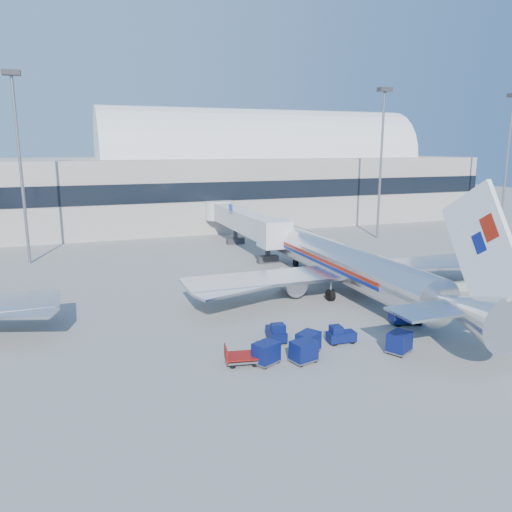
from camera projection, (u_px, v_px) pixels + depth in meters
name	position (u px, v px, depth m)	size (l,w,h in m)	color
ground	(271.00, 322.00, 40.74)	(260.00, 260.00, 0.00)	gray
terminal	(77.00, 185.00, 85.86)	(170.00, 28.15, 21.00)	#B2AA9E
airliner_main	(350.00, 266.00, 47.61)	(32.00, 37.26, 12.07)	silver
jetbridge_near	(240.00, 220.00, 70.70)	(4.40, 27.50, 6.25)	silver
mast_west	(18.00, 140.00, 58.34)	(2.00, 1.20, 22.60)	slate
mast_east	(382.00, 142.00, 75.17)	(2.00, 1.20, 22.60)	slate
mast_far_east	(509.00, 142.00, 83.58)	(2.00, 1.20, 22.60)	slate
barrier_near	(435.00, 289.00, 48.54)	(3.00, 0.55, 0.90)	#9E9E96
barrier_mid	(462.00, 286.00, 49.65)	(3.00, 0.55, 0.90)	#9E9E96
barrier_far	(487.00, 283.00, 50.76)	(3.00, 0.55, 0.90)	#9E9E96
tug_lead	(340.00, 335.00, 36.38)	(2.12, 1.17, 1.34)	#091248
tug_right	(405.00, 315.00, 40.24)	(2.77, 1.82, 1.66)	#091248
tug_left	(276.00, 332.00, 36.72)	(1.35, 2.32, 1.44)	#091248
cart_train_a	(308.00, 342.00, 34.62)	(2.08, 1.96, 1.47)	#091248
cart_train_b	(304.00, 351.00, 33.06)	(1.95, 1.67, 1.48)	#091248
cart_train_c	(266.00, 353.00, 32.79)	(2.08, 1.90, 1.48)	#091248
cart_solo_near	(399.00, 342.00, 34.53)	(2.11, 1.94, 1.50)	#091248
cart_solo_far	(501.00, 309.00, 41.12)	(2.13, 1.71, 1.75)	#091248
cart_open_red	(243.00, 357.00, 32.89)	(2.55, 2.01, 0.62)	slate
ramp_worker	(508.00, 336.00, 35.43)	(0.65, 0.43, 1.79)	#B8E217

